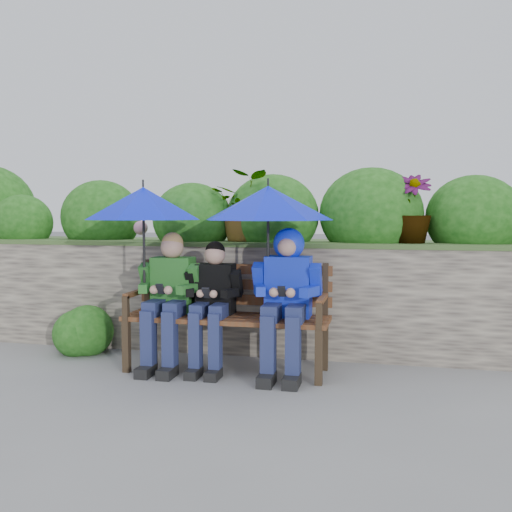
% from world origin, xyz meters
% --- Properties ---
extents(ground, '(60.00, 60.00, 0.00)m').
position_xyz_m(ground, '(0.00, 0.00, 0.00)').
color(ground, gray).
rests_on(ground, ground).
extents(garden_backdrop, '(8.04, 2.87, 1.87)m').
position_xyz_m(garden_backdrop, '(-0.00, 1.59, 0.65)').
color(garden_backdrop, '#544C45').
rests_on(garden_backdrop, ground).
extents(park_bench, '(1.68, 0.49, 0.89)m').
position_xyz_m(park_bench, '(-0.24, 0.13, 0.50)').
color(park_bench, '#332719').
rests_on(park_bench, ground).
extents(boy_left, '(0.52, 0.60, 1.13)m').
position_xyz_m(boy_left, '(-0.73, 0.05, 0.63)').
color(boy_left, '#295F29').
rests_on(boy_left, ground).
extents(boy_middle, '(0.46, 0.54, 1.06)m').
position_xyz_m(boy_middle, '(-0.36, 0.06, 0.60)').
color(boy_middle, black).
rests_on(boy_middle, ground).
extents(boy_right, '(0.54, 0.66, 1.18)m').
position_xyz_m(boy_right, '(0.26, 0.06, 0.69)').
color(boy_right, '#0923C4').
rests_on(boy_right, ground).
extents(umbrella_left, '(0.98, 0.98, 0.90)m').
position_xyz_m(umbrella_left, '(-0.94, 0.03, 1.38)').
color(umbrella_left, '#0013D6').
rests_on(umbrella_left, ground).
extents(umbrella_right, '(1.04, 1.04, 0.88)m').
position_xyz_m(umbrella_right, '(0.10, 0.09, 1.38)').
color(umbrella_right, '#0013D6').
rests_on(umbrella_right, ground).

